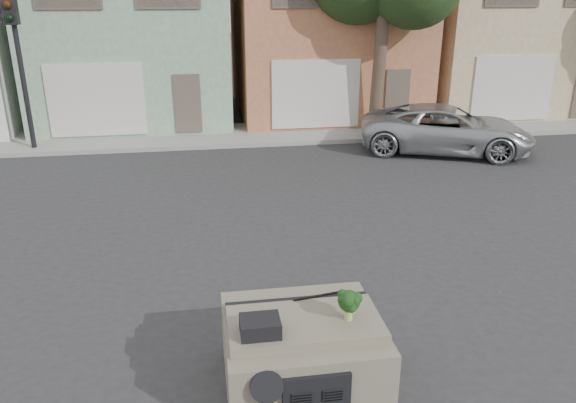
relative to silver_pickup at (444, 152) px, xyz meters
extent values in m
plane|color=#303033|center=(-6.62, -7.52, 0.00)|extent=(120.00, 120.00, 0.00)
cube|color=gray|center=(-6.62, 2.98, 0.07)|extent=(40.00, 3.00, 0.15)
cube|color=#8AAE8D|center=(-10.12, 6.98, 3.77)|extent=(7.20, 8.20, 7.55)
cube|color=#B56E4B|center=(-2.62, 6.98, 3.77)|extent=(7.20, 8.20, 7.55)
cube|color=#CAB088|center=(4.88, 6.98, 3.77)|extent=(7.20, 8.20, 7.55)
imported|color=#AAAEB1|center=(0.00, 0.00, 0.00)|extent=(5.91, 4.28, 1.49)
cube|color=black|center=(-13.12, 1.98, 2.55)|extent=(0.40, 0.40, 5.10)
cube|color=#213717|center=(-1.62, 2.28, 4.25)|extent=(4.40, 4.00, 8.50)
cube|color=#756D5B|center=(-6.62, -10.52, 0.56)|extent=(2.00, 1.80, 1.12)
cube|color=black|center=(-7.20, -10.87, 1.22)|extent=(0.48, 0.38, 0.20)
cube|color=black|center=(-6.34, -10.14, 1.13)|extent=(0.69, 0.15, 0.02)
cube|color=black|center=(-6.08, -10.73, 1.32)|extent=(0.34, 0.34, 0.41)
camera|label=1|loc=(-7.76, -16.55, 5.00)|focal=35.00mm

